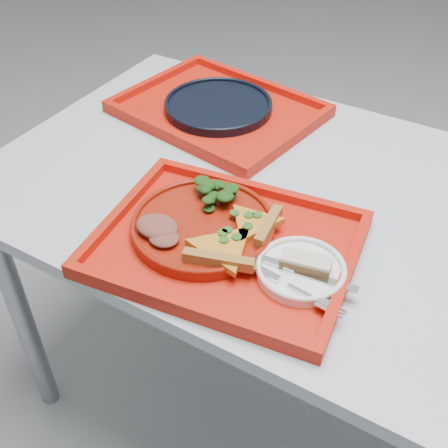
% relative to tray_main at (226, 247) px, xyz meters
% --- Properties ---
extents(ground, '(10.00, 10.00, 0.00)m').
position_rel_tray_main_xyz_m(ground, '(0.20, 0.21, -0.76)').
color(ground, gray).
rests_on(ground, ground).
extents(table, '(1.60, 0.80, 0.75)m').
position_rel_tray_main_xyz_m(table, '(0.20, 0.21, -0.08)').
color(table, '#B2BDC8').
rests_on(table, ground).
extents(tray_main, '(0.49, 0.40, 0.01)m').
position_rel_tray_main_xyz_m(tray_main, '(0.00, 0.00, 0.00)').
color(tray_main, red).
rests_on(tray_main, table).
extents(tray_far, '(0.50, 0.42, 0.01)m').
position_rel_tray_main_xyz_m(tray_far, '(-0.26, 0.41, 0.00)').
color(tray_far, red).
rests_on(tray_far, table).
extents(dinner_plate, '(0.26, 0.26, 0.02)m').
position_rel_tray_main_xyz_m(dinner_plate, '(-0.05, 0.01, 0.02)').
color(dinner_plate, maroon).
rests_on(dinner_plate, tray_main).
extents(side_plate, '(0.15, 0.15, 0.01)m').
position_rel_tray_main_xyz_m(side_plate, '(0.14, 0.00, 0.01)').
color(side_plate, white).
rests_on(side_plate, tray_main).
extents(navy_plate, '(0.26, 0.26, 0.02)m').
position_rel_tray_main_xyz_m(navy_plate, '(-0.26, 0.41, 0.01)').
color(navy_plate, black).
rests_on(navy_plate, tray_far).
extents(pizza_slice_a, '(0.15, 0.17, 0.02)m').
position_rel_tray_main_xyz_m(pizza_slice_a, '(0.01, -0.03, 0.03)').
color(pizza_slice_a, gold).
rests_on(pizza_slice_a, dinner_plate).
extents(pizza_slice_b, '(0.13, 0.12, 0.02)m').
position_rel_tray_main_xyz_m(pizza_slice_b, '(0.03, 0.05, 0.03)').
color(pizza_slice_b, gold).
rests_on(pizza_slice_b, dinner_plate).
extents(salad_heap, '(0.08, 0.07, 0.04)m').
position_rel_tray_main_xyz_m(salad_heap, '(-0.07, 0.08, 0.04)').
color(salad_heap, black).
rests_on(salad_heap, dinner_plate).
extents(meat_portion, '(0.08, 0.06, 0.02)m').
position_rel_tray_main_xyz_m(meat_portion, '(-0.11, -0.05, 0.04)').
color(meat_portion, brown).
rests_on(meat_portion, dinner_plate).
extents(dessert_bar, '(0.09, 0.05, 0.02)m').
position_rel_tray_main_xyz_m(dessert_bar, '(0.15, 0.00, 0.03)').
color(dessert_bar, '#50361A').
rests_on(dessert_bar, side_plate).
extents(knife, '(0.19, 0.03, 0.01)m').
position_rel_tray_main_xyz_m(knife, '(0.15, -0.01, 0.02)').
color(knife, silver).
rests_on(knife, side_plate).
extents(fork, '(0.19, 0.04, 0.01)m').
position_rel_tray_main_xyz_m(fork, '(0.14, -0.05, 0.02)').
color(fork, silver).
rests_on(fork, side_plate).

